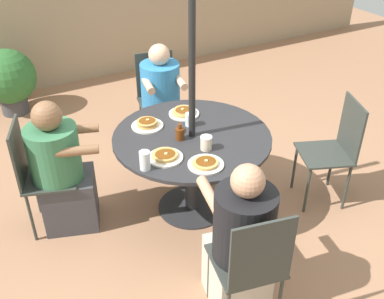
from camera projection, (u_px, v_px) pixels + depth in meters
ground_plane at (192, 207)px, 3.91m from camera, size 12.00×12.00×0.00m
back_fence at (73, 7)px, 5.68m from camera, size 10.00×0.06×1.97m
patio_table at (192, 150)px, 3.59m from camera, size 1.25×1.25×0.73m
umbrella_pole at (192, 95)px, 3.33m from camera, size 0.05×0.05×2.16m
patio_chair_north at (37, 171)px, 3.44m from camera, size 0.51×0.51×0.94m
diner_north at (62, 173)px, 3.49m from camera, size 0.58×0.51×1.11m
patio_chair_east at (252, 263)px, 2.65m from camera, size 0.48×0.48×0.94m
diner_east at (240, 246)px, 2.81m from camera, size 0.46×0.58×1.14m
patio_chair_south at (335, 146)px, 3.74m from camera, size 0.53×0.53×0.94m
patio_chair_west at (158, 93)px, 4.59m from camera, size 0.48×0.48×0.94m
diner_west at (162, 105)px, 4.47m from camera, size 0.46×0.54×1.11m
pancake_plate_a at (184, 112)px, 3.79m from camera, size 0.26×0.26×0.06m
pancake_plate_b at (206, 164)px, 3.16m from camera, size 0.26×0.26×0.05m
pancake_plate_c at (147, 124)px, 3.62m from camera, size 0.26×0.26×0.07m
pancake_plate_d at (165, 156)px, 3.23m from camera, size 0.26×0.26×0.05m
syrup_bottle at (180, 133)px, 3.44m from camera, size 0.09×0.07×0.13m
coffee_cup at (206, 143)px, 3.32m from camera, size 0.09×0.09×0.11m
drinking_glass_a at (145, 160)px, 3.09m from camera, size 0.08×0.08×0.14m
drinking_glass_b at (190, 120)px, 3.62m from camera, size 0.08×0.08×0.11m
potted_shrub at (9, 78)px, 5.16m from camera, size 0.63×0.63×0.78m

